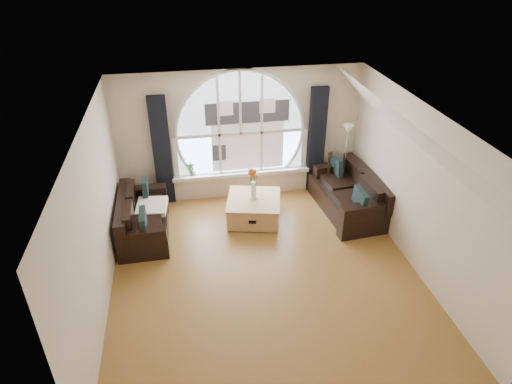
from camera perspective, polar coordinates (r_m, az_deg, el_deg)
name	(u,v)px	position (r m, az deg, el deg)	size (l,w,h in m)	color
ground	(265,273)	(7.59, 1.21, -10.27)	(5.00, 5.50, 0.01)	brown
ceiling	(267,121)	(6.19, 1.47, 9.11)	(5.00, 5.50, 0.01)	silver
wall_back	(240,135)	(9.21, -2.03, 7.34)	(5.00, 0.01, 2.70)	beige
wall_front	(320,347)	(4.75, 8.15, -19.02)	(5.00, 0.01, 2.70)	beige
wall_left	(96,220)	(6.83, -19.77, -3.41)	(0.01, 5.50, 2.70)	beige
wall_right	(419,190)	(7.63, 20.07, 0.25)	(0.01, 5.50, 2.70)	beige
attic_slope	(412,133)	(7.07, 19.34, 7.08)	(0.92, 5.50, 0.72)	silver
arched_window	(240,122)	(9.08, -2.03, 8.86)	(2.60, 0.06, 2.15)	silver
window_sill	(242,173)	(9.48, -1.85, 2.42)	(2.90, 0.22, 0.08)	white
window_frame	(240,123)	(9.05, -2.00, 8.79)	(2.76, 0.08, 2.15)	white
neighbor_house	(248,128)	(9.13, -1.06, 8.16)	(1.70, 0.02, 1.50)	silver
curtain_left	(162,152)	(9.12, -11.93, 5.05)	(0.35, 0.12, 2.30)	black
curtain_right	(317,140)	(9.52, 7.74, 6.54)	(0.35, 0.12, 2.30)	black
sofa_left	(143,216)	(8.52, -14.20, -2.95)	(0.86, 1.72, 0.77)	black
sofa_right	(348,194)	(9.12, 11.72, -0.23)	(0.96, 1.91, 0.85)	black
coffee_chest	(254,208)	(8.76, -0.28, -2.06)	(1.02, 1.02, 0.50)	#A97F53
throw_blanket	(152,207)	(8.56, -13.15, -1.83)	(0.55, 0.55, 0.10)	silver
vase_flowers	(253,180)	(8.50, -0.34, 1.54)	(0.24, 0.24, 0.70)	white
floor_lamp	(345,161)	(9.52, 11.27, 3.89)	(0.24, 0.24, 1.60)	#B2B2B2
guitar	(328,173)	(9.58, 9.12, 2.47)	(0.36, 0.24, 1.06)	brown
potted_plant	(191,169)	(9.32, -8.30, 2.86)	(0.15, 0.10, 0.28)	#1E6023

